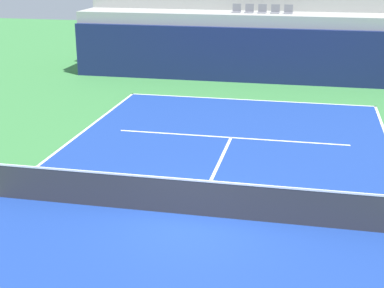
# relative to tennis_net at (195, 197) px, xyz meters

# --- Properties ---
(ground_plane) EXTENTS (80.00, 80.00, 0.00)m
(ground_plane) POSITION_rel_tennis_net_xyz_m (0.00, 0.00, -0.51)
(ground_plane) COLOR #387A3D
(court_surface) EXTENTS (11.00, 24.00, 0.01)m
(court_surface) POSITION_rel_tennis_net_xyz_m (0.00, 0.00, -0.50)
(court_surface) COLOR navy
(court_surface) RESTS_ON ground_plane
(baseline_far) EXTENTS (11.00, 0.10, 0.00)m
(baseline_far) POSITION_rel_tennis_net_xyz_m (0.00, 11.95, -0.50)
(baseline_far) COLOR white
(baseline_far) RESTS_ON court_surface
(service_line_far) EXTENTS (8.26, 0.10, 0.00)m
(service_line_far) POSITION_rel_tennis_net_xyz_m (0.00, 6.40, -0.50)
(service_line_far) COLOR white
(service_line_far) RESTS_ON court_surface
(centre_service_line) EXTENTS (0.10, 6.40, 0.00)m
(centre_service_line) POSITION_rel_tennis_net_xyz_m (0.00, 3.20, -0.50)
(centre_service_line) COLOR white
(centre_service_line) RESTS_ON court_surface
(back_wall) EXTENTS (19.26, 0.30, 2.74)m
(back_wall) POSITION_rel_tennis_net_xyz_m (0.00, 15.58, 0.86)
(back_wall) COLOR navy
(back_wall) RESTS_ON ground_plane
(stands_tier_lower) EXTENTS (19.26, 2.40, 3.33)m
(stands_tier_lower) POSITION_rel_tennis_net_xyz_m (0.00, 16.93, 1.16)
(stands_tier_lower) COLOR #9E9E99
(stands_tier_lower) RESTS_ON ground_plane
(stands_tier_upper) EXTENTS (19.26, 2.40, 4.37)m
(stands_tier_upper) POSITION_rel_tennis_net_xyz_m (0.00, 19.33, 1.68)
(stands_tier_upper) COLOR #9E9E99
(stands_tier_upper) RESTS_ON ground_plane
(seating_row_lower) EXTENTS (3.09, 0.44, 0.44)m
(seating_row_lower) POSITION_rel_tennis_net_xyz_m (0.00, 17.03, 2.95)
(seating_row_lower) COLOR slate
(seating_row_lower) RESTS_ON stands_tier_lower
(tennis_net) EXTENTS (11.08, 0.08, 1.07)m
(tennis_net) POSITION_rel_tennis_net_xyz_m (0.00, 0.00, 0.00)
(tennis_net) COLOR black
(tennis_net) RESTS_ON court_surface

